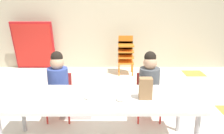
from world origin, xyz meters
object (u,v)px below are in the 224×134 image
donut_powdered_on_plate (89,97)px  paper_plate_near_edge (89,99)px  seated_child_middle_seat (149,80)px  craft_table (99,101)px  paper_plate_center_table (118,96)px  kid_chair_orange_stack (125,53)px  seated_child_near_camera (58,80)px  donut_powdered_loose (121,99)px  paper_bag_brown (145,88)px  folded_activity_table (34,46)px

donut_powdered_on_plate → paper_plate_near_edge: bearing=0.0°
seated_child_middle_seat → donut_powdered_on_plate: seated_child_middle_seat is taller
paper_plate_near_edge → seated_child_middle_seat: bearing=42.2°
craft_table → paper_plate_center_table: bearing=3.3°
paper_plate_near_edge → paper_plate_center_table: size_ratio=1.00×
kid_chair_orange_stack → seated_child_near_camera: bearing=-115.9°
donut_powdered_loose → paper_plate_center_table: bearing=103.6°
donut_powdered_on_plate → donut_powdered_loose: size_ratio=1.00×
seated_child_middle_seat → paper_bag_brown: size_ratio=4.17×
seated_child_near_camera → paper_plate_near_edge: bearing=-54.3°
seated_child_near_camera → paper_plate_near_edge: (0.46, -0.64, 0.02)m
paper_plate_near_edge → donut_powdered_loose: size_ratio=1.80×
paper_bag_brown → craft_table: bearing=175.3°
paper_plate_center_table → donut_powdered_loose: donut_powdered_loose is taller
craft_table → kid_chair_orange_stack: kid_chair_orange_stack is taller
kid_chair_orange_stack → donut_powdered_loose: 2.68m
kid_chair_orange_stack → seated_child_middle_seat: bearing=-84.7°
folded_activity_table → paper_plate_center_table: size_ratio=6.04×
paper_bag_brown → paper_plate_near_edge: (-0.57, -0.02, -0.11)m
seated_child_near_camera → donut_powdered_on_plate: 0.79m
folded_activity_table → donut_powdered_on_plate: 3.33m
craft_table → paper_plate_center_table: size_ratio=11.21×
paper_plate_near_edge → paper_plate_center_table: bearing=12.6°
paper_plate_near_edge → donut_powdered_loose: 0.32m
craft_table → folded_activity_table: folded_activity_table is taller
seated_child_near_camera → paper_bag_brown: bearing=-31.2°
folded_activity_table → donut_powdered_loose: bearing=-58.6°
kid_chair_orange_stack → paper_bag_brown: kid_chair_orange_stack is taller
kid_chair_orange_stack → paper_bag_brown: size_ratio=3.64×
craft_table → donut_powdered_loose: size_ratio=20.23×
seated_child_near_camera → seated_child_middle_seat: size_ratio=1.00×
seated_child_middle_seat → donut_powdered_on_plate: bearing=-137.8°
craft_table → seated_child_near_camera: seated_child_near_camera is taller
craft_table → folded_activity_table: bearing=118.9°
paper_bag_brown → seated_child_near_camera: bearing=148.8°
seated_child_near_camera → donut_powdered_on_plate: seated_child_near_camera is taller
kid_chair_orange_stack → donut_powdered_on_plate: kid_chair_orange_stack is taller
donut_powdered_loose → kid_chair_orange_stack: bearing=85.7°
paper_plate_center_table → paper_plate_near_edge: bearing=-167.4°
craft_table → paper_plate_near_edge: bearing=-150.5°
paper_bag_brown → paper_plate_center_table: size_ratio=1.22×
kid_chair_orange_stack → folded_activity_table: bearing=170.9°
paper_bag_brown → folded_activity_table: bearing=125.2°
paper_plate_center_table → donut_powdered_loose: (0.02, -0.09, 0.01)m
kid_chair_orange_stack → paper_plate_center_table: (-0.22, -2.57, 0.12)m
paper_plate_center_table → donut_powdered_on_plate: bearing=-167.4°
folded_activity_table → paper_bag_brown: folded_activity_table is taller
folded_activity_table → paper_plate_near_edge: size_ratio=6.04×
seated_child_middle_seat → paper_bag_brown: (-0.14, -0.62, 0.13)m
paper_plate_near_edge → paper_plate_center_table: same height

